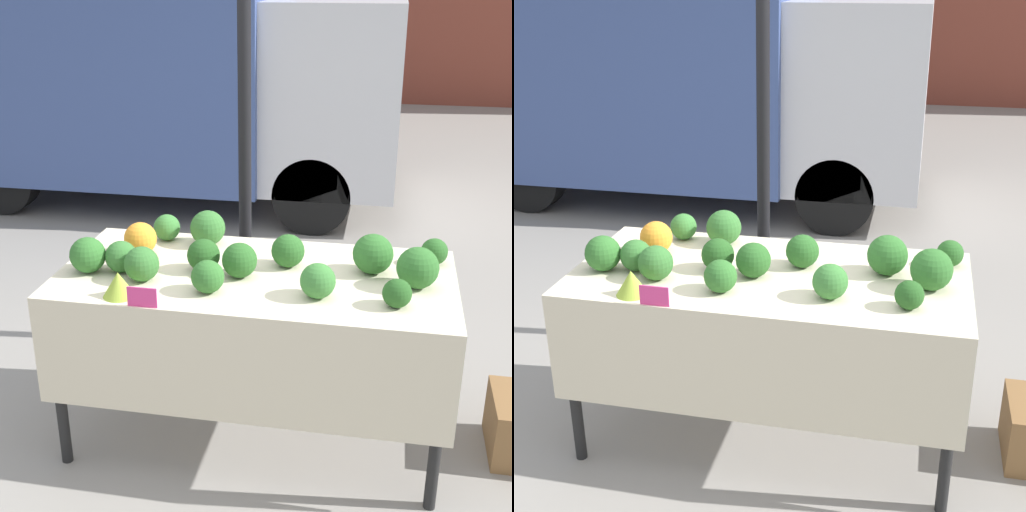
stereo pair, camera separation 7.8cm
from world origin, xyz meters
The scene contains 21 objects.
ground_plane centered at (0.00, 0.00, 0.00)m, with size 40.00×40.00×0.00m, color gray.
tent_pole centered at (-0.22, 0.85, 1.33)m, with size 0.07×0.07×2.66m.
parked_truck centered at (-1.62, 3.74, 1.28)m, with size 4.14×2.18×2.43m.
market_table centered at (0.00, -0.06, 0.73)m, with size 1.72×0.85×0.84m.
orange_cauliflower centered at (-0.57, 0.12, 0.91)m, with size 0.15×0.15×0.15m.
romanesco_head centered at (-0.50, -0.34, 0.89)m, with size 0.13×0.13×0.11m.
broccoli_head_0 centered at (-0.16, -0.23, 0.91)m, with size 0.14×0.14×0.14m.
broccoli_head_1 centered at (-0.06, -0.05, 0.92)m, with size 0.15×0.15×0.15m.
broccoli_head_2 centered at (0.69, -0.02, 0.93)m, with size 0.18×0.18×0.18m.
broccoli_head_3 centered at (-0.72, -0.12, 0.92)m, with size 0.16×0.16×0.16m.
broccoli_head_4 centered at (0.50, 0.10, 0.93)m, with size 0.18×0.18×0.18m.
broccoli_head_5 centered at (-0.23, -0.02, 0.91)m, with size 0.15×0.15×0.15m.
broccoli_head_6 centered at (0.29, -0.20, 0.91)m, with size 0.15×0.15×0.15m.
broccoli_head_7 centered at (0.77, 0.25, 0.90)m, with size 0.12×0.12×0.12m.
broccoli_head_8 centered at (-0.50, 0.32, 0.90)m, with size 0.13×0.13×0.13m.
broccoli_head_9 centered at (-0.29, 0.30, 0.92)m, with size 0.17×0.17×0.17m.
broccoli_head_10 centered at (0.13, 0.10, 0.91)m, with size 0.15×0.15×0.15m.
broccoli_head_11 centered at (-0.46, -0.17, 0.91)m, with size 0.15×0.15×0.15m.
broccoli_head_12 centered at (0.60, -0.22, 0.90)m, with size 0.12×0.12×0.12m.
broccoli_head_13 centered at (-0.58, -0.09, 0.91)m, with size 0.14×0.14×0.14m.
price_sign centered at (-0.38, -0.41, 0.88)m, with size 0.12×0.01×0.08m.
Camera 1 is at (0.54, -2.80, 2.08)m, focal length 50.00 mm.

